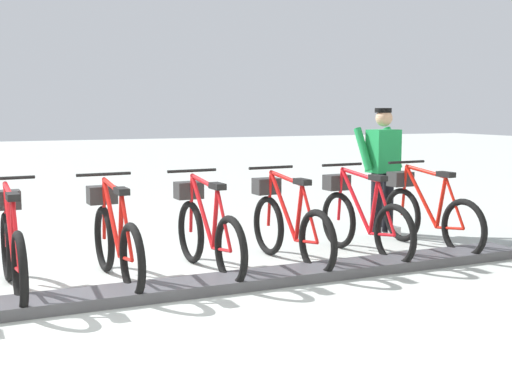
{
  "coord_description": "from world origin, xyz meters",
  "views": [
    {
      "loc": [
        -5.36,
        0.92,
        1.64
      ],
      "look_at": [
        0.5,
        -1.67,
        0.9
      ],
      "focal_mm": 44.74,
      "sensor_mm": 36.0,
      "label": 1
    }
  ],
  "objects_px": {
    "bike_docked_0": "(427,213)",
    "worker_near_rack": "(382,166)",
    "bike_docked_4": "(115,238)",
    "bike_docked_5": "(12,246)",
    "bike_docked_3": "(206,230)",
    "bike_docked_1": "(361,218)",
    "bike_docked_2": "(288,224)"
  },
  "relations": [
    {
      "from": "bike_docked_3",
      "to": "bike_docked_4",
      "type": "distance_m",
      "value": 0.92
    },
    {
      "from": "bike_docked_0",
      "to": "bike_docked_3",
      "type": "xyz_separation_m",
      "value": [
        0.0,
        2.76,
        0.0
      ]
    },
    {
      "from": "bike_docked_4",
      "to": "bike_docked_0",
      "type": "bearing_deg",
      "value": -90.0
    },
    {
      "from": "bike_docked_0",
      "to": "bike_docked_2",
      "type": "relative_size",
      "value": 1.0
    },
    {
      "from": "bike_docked_3",
      "to": "worker_near_rack",
      "type": "distance_m",
      "value": 3.01
    },
    {
      "from": "bike_docked_4",
      "to": "worker_near_rack",
      "type": "relative_size",
      "value": 1.04
    },
    {
      "from": "worker_near_rack",
      "to": "bike_docked_2",
      "type": "bearing_deg",
      "value": 117.43
    },
    {
      "from": "bike_docked_1",
      "to": "worker_near_rack",
      "type": "height_order",
      "value": "worker_near_rack"
    },
    {
      "from": "bike_docked_0",
      "to": "bike_docked_4",
      "type": "bearing_deg",
      "value": 90.0
    },
    {
      "from": "bike_docked_0",
      "to": "bike_docked_1",
      "type": "height_order",
      "value": "same"
    },
    {
      "from": "bike_docked_4",
      "to": "worker_near_rack",
      "type": "height_order",
      "value": "worker_near_rack"
    },
    {
      "from": "bike_docked_0",
      "to": "bike_docked_5",
      "type": "bearing_deg",
      "value": 90.0
    },
    {
      "from": "bike_docked_2",
      "to": "bike_docked_3",
      "type": "height_order",
      "value": "same"
    },
    {
      "from": "bike_docked_0",
      "to": "bike_docked_2",
      "type": "distance_m",
      "value": 1.84
    },
    {
      "from": "bike_docked_0",
      "to": "bike_docked_1",
      "type": "xyz_separation_m",
      "value": [
        0.0,
        0.92,
        0.0
      ]
    },
    {
      "from": "bike_docked_2",
      "to": "bike_docked_4",
      "type": "relative_size",
      "value": 1.0
    },
    {
      "from": "bike_docked_1",
      "to": "bike_docked_3",
      "type": "bearing_deg",
      "value": 90.0
    },
    {
      "from": "bike_docked_5",
      "to": "worker_near_rack",
      "type": "height_order",
      "value": "worker_near_rack"
    },
    {
      "from": "bike_docked_2",
      "to": "bike_docked_5",
      "type": "bearing_deg",
      "value": 90.0
    },
    {
      "from": "bike_docked_1",
      "to": "bike_docked_5",
      "type": "height_order",
      "value": "same"
    },
    {
      "from": "bike_docked_1",
      "to": "bike_docked_5",
      "type": "xyz_separation_m",
      "value": [
        0.0,
        3.68,
        0.0
      ]
    },
    {
      "from": "bike_docked_0",
      "to": "worker_near_rack",
      "type": "relative_size",
      "value": 1.04
    },
    {
      "from": "bike_docked_3",
      "to": "worker_near_rack",
      "type": "bearing_deg",
      "value": -70.77
    },
    {
      "from": "bike_docked_4",
      "to": "bike_docked_5",
      "type": "bearing_deg",
      "value": 90.0
    },
    {
      "from": "bike_docked_0",
      "to": "bike_docked_5",
      "type": "distance_m",
      "value": 4.6
    },
    {
      "from": "bike_docked_3",
      "to": "bike_docked_4",
      "type": "height_order",
      "value": "same"
    },
    {
      "from": "bike_docked_5",
      "to": "worker_near_rack",
      "type": "distance_m",
      "value": 4.77
    },
    {
      "from": "bike_docked_2",
      "to": "bike_docked_4",
      "type": "bearing_deg",
      "value": 90.0
    },
    {
      "from": "bike_docked_4",
      "to": "bike_docked_1",
      "type": "bearing_deg",
      "value": -90.0
    },
    {
      "from": "bike_docked_4",
      "to": "bike_docked_5",
      "type": "height_order",
      "value": "same"
    },
    {
      "from": "bike_docked_4",
      "to": "bike_docked_5",
      "type": "xyz_separation_m",
      "value": [
        0.0,
        0.92,
        0.0
      ]
    },
    {
      "from": "bike_docked_2",
      "to": "bike_docked_5",
      "type": "height_order",
      "value": "same"
    }
  ]
}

